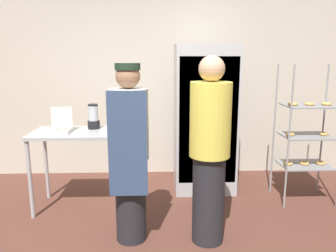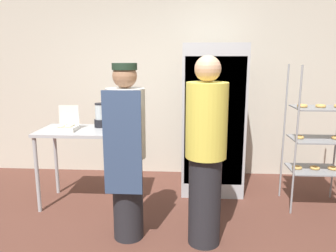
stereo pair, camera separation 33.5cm
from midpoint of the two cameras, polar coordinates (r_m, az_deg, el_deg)
back_wall at (r=4.94m, az=-3.92°, el=9.07°), size 6.40×0.12×3.04m
refrigerator at (r=4.33m, az=4.21°, el=1.25°), size 0.79×0.68×1.93m
baking_rack at (r=4.26m, az=21.00°, el=-1.51°), size 0.66×0.50×1.68m
prep_counter at (r=3.96m, az=-17.38°, el=-2.61°), size 1.09×0.62×0.93m
donut_box at (r=3.92m, az=-20.69°, el=-0.46°), size 0.25×0.24×0.28m
blender_pitcher at (r=4.01m, az=-15.20°, el=1.37°), size 0.14×0.14×0.29m
person_baker at (r=3.10m, az=-9.80°, el=-4.55°), size 0.36×0.38×1.71m
person_customer at (r=3.04m, az=4.13°, el=-4.41°), size 0.38×0.38×1.78m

